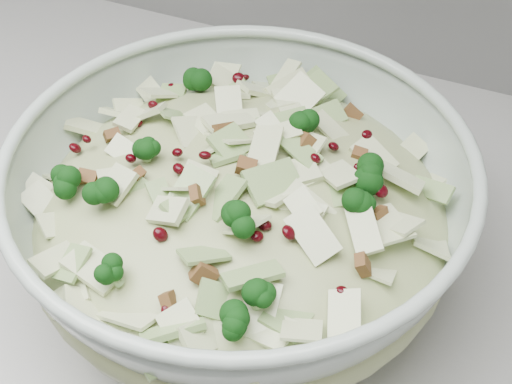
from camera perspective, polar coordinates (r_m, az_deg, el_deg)
counter at (r=1.16m, az=-12.93°, el=-12.44°), size 3.60×0.60×0.90m
mixing_bowl at (r=0.58m, az=-1.20°, el=-2.01°), size 0.47×0.47×0.15m
salad at (r=0.57m, az=-1.24°, el=-0.33°), size 0.35×0.35×0.15m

